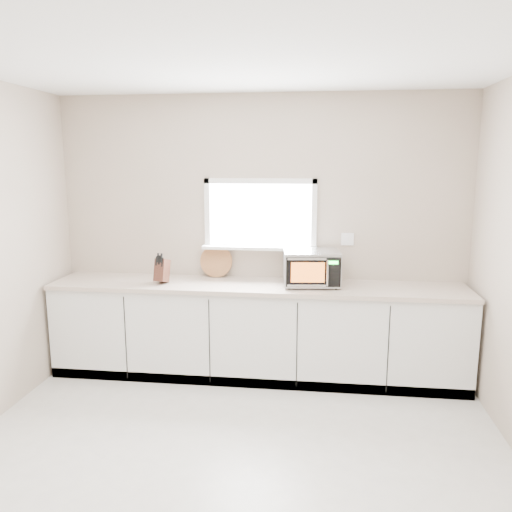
# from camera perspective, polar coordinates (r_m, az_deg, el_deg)

# --- Properties ---
(ground) EXTENTS (4.00, 4.00, 0.00)m
(ground) POSITION_cam_1_polar(r_m,az_deg,el_deg) (3.56, -3.57, -24.59)
(ground) COLOR beige
(ground) RESTS_ON ground
(back_wall) EXTENTS (4.00, 0.17, 2.70)m
(back_wall) POSITION_cam_1_polar(r_m,az_deg,el_deg) (4.93, 0.51, 2.63)
(back_wall) COLOR #BCA895
(back_wall) RESTS_ON ground
(cabinets) EXTENTS (3.92, 0.60, 0.88)m
(cabinets) POSITION_cam_1_polar(r_m,az_deg,el_deg) (4.86, 0.08, -8.70)
(cabinets) COLOR silver
(cabinets) RESTS_ON ground
(countertop) EXTENTS (3.92, 0.64, 0.04)m
(countertop) POSITION_cam_1_polar(r_m,az_deg,el_deg) (4.72, 0.07, -3.47)
(countertop) COLOR beige
(countertop) RESTS_ON cabinets
(microwave) EXTENTS (0.55, 0.45, 0.33)m
(microwave) POSITION_cam_1_polar(r_m,az_deg,el_deg) (4.66, 6.35, -1.30)
(microwave) COLOR black
(microwave) RESTS_ON countertop
(knife_block) EXTENTS (0.12, 0.22, 0.30)m
(knife_block) POSITION_cam_1_polar(r_m,az_deg,el_deg) (4.81, -10.70, -1.59)
(knife_block) COLOR #48261A
(knife_block) RESTS_ON countertop
(cutting_board) EXTENTS (0.32, 0.08, 0.32)m
(cutting_board) POSITION_cam_1_polar(r_m,az_deg,el_deg) (4.99, -4.57, -0.59)
(cutting_board) COLOR #A1733E
(cutting_board) RESTS_ON countertop
(coffee_grinder) EXTENTS (0.13, 0.13, 0.19)m
(coffee_grinder) POSITION_cam_1_polar(r_m,az_deg,el_deg) (4.86, 4.02, -1.70)
(coffee_grinder) COLOR #B1B3B8
(coffee_grinder) RESTS_ON countertop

